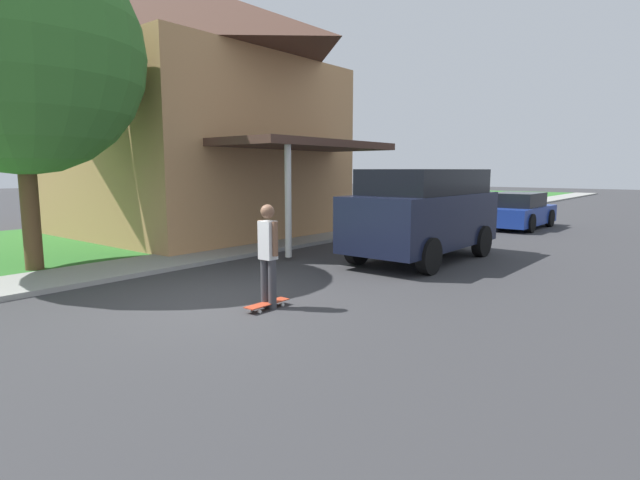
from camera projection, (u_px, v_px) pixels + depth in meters
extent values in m
plane|color=#333335|center=(210.00, 303.00, 8.28)|extent=(120.00, 120.00, 0.00)
cube|color=#2D6B28|center=(203.00, 230.00, 17.89)|extent=(10.00, 80.00, 0.08)
cube|color=gray|center=(293.00, 241.00, 15.13)|extent=(1.80, 80.00, 0.10)
cube|color=tan|center=(187.00, 151.00, 17.34)|extent=(8.74, 7.61, 5.50)
pyramid|color=#4C3328|center=(182.00, 25.00, 16.76)|extent=(9.54, 8.41, 2.85)
cube|color=#4C3328|center=(305.00, 145.00, 13.90)|extent=(2.60, 5.33, 0.20)
cylinder|color=silver|center=(288.00, 202.00, 11.96)|extent=(0.16, 0.16, 2.70)
cylinder|color=brown|center=(29.00, 196.00, 10.45)|extent=(0.36, 0.36, 3.11)
sphere|color=#38752D|center=(17.00, 51.00, 10.04)|extent=(4.98, 4.98, 4.98)
cube|color=black|center=(423.00, 220.00, 12.04)|extent=(1.91, 4.65, 1.25)
cube|color=black|center=(426.00, 182.00, 12.00)|extent=(1.75, 3.63, 0.59)
cylinder|color=black|center=(417.00, 235.00, 13.80)|extent=(0.24, 0.79, 0.79)
cylinder|color=black|center=(482.00, 241.00, 12.66)|extent=(0.24, 0.79, 0.79)
cylinder|color=black|center=(357.00, 248.00, 11.60)|extent=(0.24, 0.79, 0.79)
cylinder|color=black|center=(429.00, 256.00, 10.45)|extent=(0.24, 0.79, 0.79)
cube|color=navy|center=(518.00, 215.00, 18.92)|extent=(1.75, 4.06, 0.65)
cube|color=black|center=(517.00, 200.00, 18.76)|extent=(1.54, 2.11, 0.52)
cylinder|color=black|center=(506.00, 216.00, 20.40)|extent=(0.20, 0.66, 0.66)
cylinder|color=black|center=(550.00, 218.00, 19.34)|extent=(0.20, 0.66, 0.66)
cylinder|color=black|center=(483.00, 220.00, 18.54)|extent=(0.20, 0.66, 0.66)
cylinder|color=black|center=(531.00, 223.00, 17.47)|extent=(0.20, 0.66, 0.66)
cylinder|color=#38383D|center=(265.00, 283.00, 7.96)|extent=(0.13, 0.13, 0.79)
cylinder|color=#38383D|center=(272.00, 285.00, 7.85)|extent=(0.13, 0.13, 0.79)
cube|color=silver|center=(268.00, 240.00, 7.81)|extent=(0.25, 0.20, 0.61)
sphere|color=brown|center=(267.00, 211.00, 7.75)|extent=(0.22, 0.22, 0.22)
cylinder|color=brown|center=(261.00, 237.00, 7.90)|extent=(0.09, 0.09, 0.54)
cylinder|color=brown|center=(275.00, 239.00, 7.70)|extent=(0.09, 0.09, 0.54)
cube|color=#B73D23|center=(267.00, 303.00, 7.90)|extent=(0.20, 0.83, 0.02)
cylinder|color=silver|center=(275.00, 303.00, 8.16)|extent=(0.03, 0.06, 0.06)
cylinder|color=silver|center=(283.00, 305.00, 8.05)|extent=(0.03, 0.06, 0.06)
cylinder|color=silver|center=(251.00, 309.00, 7.77)|extent=(0.03, 0.06, 0.06)
cylinder|color=silver|center=(260.00, 312.00, 7.66)|extent=(0.03, 0.06, 0.06)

